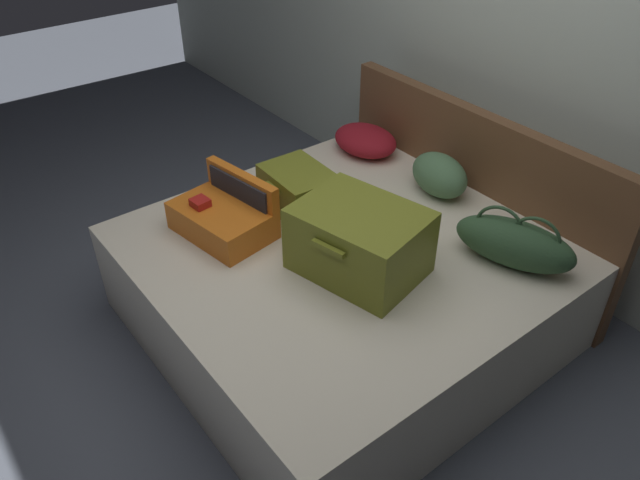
# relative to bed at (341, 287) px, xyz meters

# --- Properties ---
(ground_plane) EXTENTS (12.00, 12.00, 0.00)m
(ground_plane) POSITION_rel_bed_xyz_m (0.00, -0.40, -0.26)
(ground_plane) COLOR #4C515B
(back_wall) EXTENTS (8.00, 0.10, 2.60)m
(back_wall) POSITION_rel_bed_xyz_m (0.00, 1.25, 1.04)
(back_wall) COLOR #B7C1B2
(back_wall) RESTS_ON ground
(bed) EXTENTS (1.82, 1.81, 0.51)m
(bed) POSITION_rel_bed_xyz_m (0.00, 0.00, 0.00)
(bed) COLOR beige
(bed) RESTS_ON ground
(headboard) EXTENTS (1.86, 0.08, 0.94)m
(headboard) POSITION_rel_bed_xyz_m (0.00, 0.94, 0.21)
(headboard) COLOR brown
(headboard) RESTS_ON ground
(hard_case_large) EXTENTS (0.63, 0.53, 0.31)m
(hard_case_large) POSITION_rel_bed_xyz_m (0.17, -0.05, 0.41)
(hard_case_large) COLOR olive
(hard_case_large) RESTS_ON bed
(hard_case_medium) EXTENTS (0.52, 0.40, 0.28)m
(hard_case_medium) POSITION_rel_bed_xyz_m (-0.45, -0.38, 0.35)
(hard_case_medium) COLOR #D16619
(hard_case_medium) RESTS_ON bed
(hard_case_small) EXTENTS (0.38, 0.32, 0.22)m
(hard_case_small) POSITION_rel_bed_xyz_m (-0.40, 0.04, 0.37)
(hard_case_small) COLOR olive
(hard_case_small) RESTS_ON bed
(duffel_bag) EXTENTS (0.59, 0.39, 0.28)m
(duffel_bag) POSITION_rel_bed_xyz_m (0.58, 0.54, 0.37)
(duffel_bag) COLOR #2D4C2D
(duffel_bag) RESTS_ON bed
(pillow_near_headboard) EXTENTS (0.40, 0.30, 0.21)m
(pillow_near_headboard) POSITION_rel_bed_xyz_m (-0.06, 0.73, 0.36)
(pillow_near_headboard) COLOR #4C724C
(pillow_near_headboard) RESTS_ON bed
(pillow_center_head) EXTENTS (0.44, 0.35, 0.16)m
(pillow_center_head) POSITION_rel_bed_xyz_m (-0.65, 0.72, 0.33)
(pillow_center_head) COLOR maroon
(pillow_center_head) RESTS_ON bed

